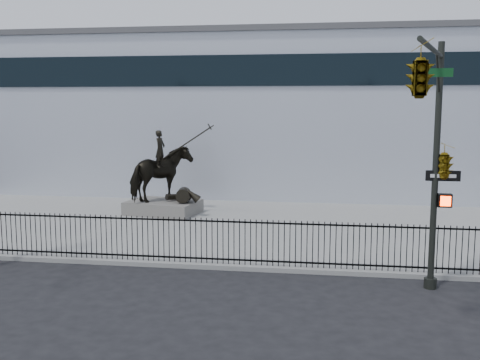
# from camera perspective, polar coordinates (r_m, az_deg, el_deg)

# --- Properties ---
(ground) EXTENTS (120.00, 120.00, 0.00)m
(ground) POSITION_cam_1_polar(r_m,az_deg,el_deg) (17.45, -4.77, -9.99)
(ground) COLOR black
(ground) RESTS_ON ground
(plaza) EXTENTS (30.00, 12.00, 0.15)m
(plaza) POSITION_cam_1_polar(r_m,az_deg,el_deg) (24.06, -0.91, -4.79)
(plaza) COLOR gray
(plaza) RESTS_ON ground
(building) EXTENTS (44.00, 14.00, 9.00)m
(building) POSITION_cam_1_polar(r_m,az_deg,el_deg) (36.37, 2.50, 6.51)
(building) COLOR silver
(building) RESTS_ON ground
(picket_fence) EXTENTS (22.10, 0.10, 1.50)m
(picket_fence) POSITION_cam_1_polar(r_m,az_deg,el_deg) (18.37, -3.90, -6.13)
(picket_fence) COLOR black
(picket_fence) RESTS_ON plaza
(statue_plinth) EXTENTS (3.56, 2.75, 0.60)m
(statue_plinth) POSITION_cam_1_polar(r_m,az_deg,el_deg) (26.76, -7.81, -2.75)
(statue_plinth) COLOR #5E5C56
(statue_plinth) RESTS_ON plaza
(equestrian_statue) EXTENTS (4.07, 2.89, 3.50)m
(equestrian_statue) POSITION_cam_1_polar(r_m,az_deg,el_deg) (26.49, -7.76, 0.57)
(equestrian_statue) COLOR black
(equestrian_statue) RESTS_ON statue_plinth
(traffic_signal_right) EXTENTS (2.17, 6.86, 7.00)m
(traffic_signal_right) POSITION_cam_1_polar(r_m,az_deg,el_deg) (14.39, 18.99, 5.50)
(traffic_signal_right) COLOR black
(traffic_signal_right) RESTS_ON ground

